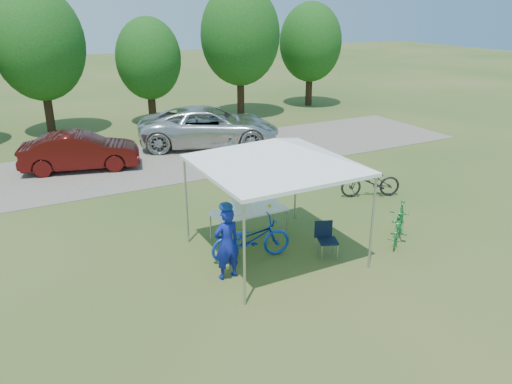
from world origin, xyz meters
TOP-DOWN VIEW (x-y plane):
  - ground at (0.00, 0.00)m, footprint 100.00×100.00m
  - gravel_strip at (0.00, 8.00)m, footprint 24.00×5.00m
  - canopy at (0.00, 0.00)m, footprint 4.53×4.53m
  - treeline at (-0.29, 14.05)m, footprint 24.89×4.28m
  - folding_table at (-0.13, 0.98)m, footprint 1.83×0.76m
  - folding_chair at (1.03, -0.56)m, footprint 0.52×0.55m
  - cooler at (-0.35, 0.98)m, footprint 0.47×0.32m
  - ice_cream_cup at (0.41, 0.93)m, footprint 0.08×0.08m
  - cyclist at (-1.36, -0.42)m, footprint 0.60×0.42m
  - bike_blue at (-0.55, 0.08)m, footprint 1.89×0.90m
  - bike_green at (3.01, -0.78)m, footprint 1.44×1.29m
  - bike_dark at (4.32, 1.81)m, footprint 1.86×1.23m
  - minivan at (2.34, 9.20)m, footprint 6.03×4.39m
  - sedan at (-2.74, 8.43)m, footprint 4.09×2.25m

SIDE VIEW (x-z plane):
  - ground at x=0.00m, z-range 0.00..0.00m
  - gravel_strip at x=0.00m, z-range 0.00..0.02m
  - bike_green at x=3.01m, z-range 0.00..0.91m
  - bike_dark at x=4.32m, z-range 0.00..0.93m
  - folding_chair at x=1.03m, z-range 0.07..0.87m
  - bike_blue at x=-0.55m, z-range 0.00..0.95m
  - sedan at x=-2.74m, z-range 0.02..1.30m
  - folding_table at x=-0.13m, z-range 0.33..1.08m
  - ice_cream_cup at x=0.41m, z-range 0.75..0.81m
  - minivan at x=2.34m, z-range 0.02..1.54m
  - cyclist at x=-1.36m, z-range 0.00..1.56m
  - cooler at x=-0.35m, z-range 0.75..1.09m
  - canopy at x=0.00m, z-range 1.15..4.15m
  - treeline at x=-0.29m, z-range 0.38..6.68m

